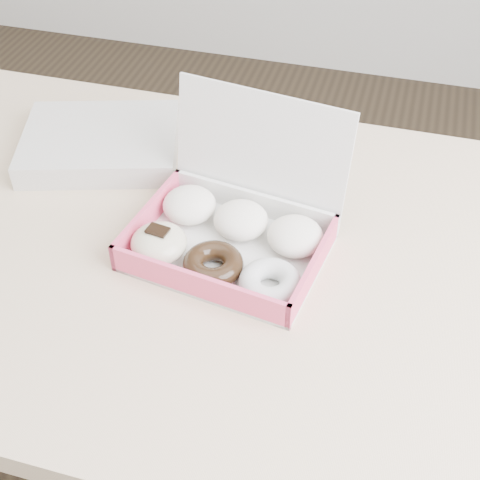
# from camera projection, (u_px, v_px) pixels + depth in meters

# --- Properties ---
(table) EXTENTS (1.20, 0.80, 0.75)m
(table) POSITION_uv_depth(u_px,v_px,m) (191.00, 276.00, 1.07)
(table) COLOR tan
(table) RESTS_ON ground
(donut_box) EXTENTS (0.31, 0.28, 0.20)m
(donut_box) POSITION_uv_depth(u_px,v_px,m) (230.00, 230.00, 0.99)
(donut_box) COLOR silver
(donut_box) RESTS_ON table
(newspapers) EXTENTS (0.32, 0.28, 0.04)m
(newspapers) POSITION_uv_depth(u_px,v_px,m) (101.00, 143.00, 1.18)
(newspapers) COLOR beige
(newspapers) RESTS_ON table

